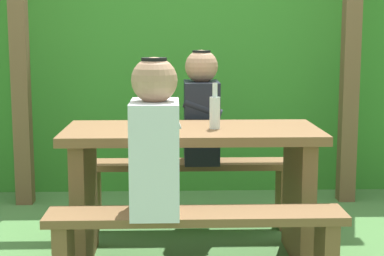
% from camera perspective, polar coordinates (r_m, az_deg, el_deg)
% --- Properties ---
extents(hedge_backdrop, '(6.40, 0.66, 1.70)m').
position_cam_1_polar(hedge_backdrop, '(5.19, -0.68, 4.22)').
color(hedge_backdrop, '#358129').
rests_on(hedge_backdrop, ground_plane).
extents(pergola_post_left, '(0.12, 0.12, 2.06)m').
position_cam_1_polar(pergola_post_left, '(4.66, -15.67, 5.56)').
color(pergola_post_left, brown).
rests_on(pergola_post_left, ground_plane).
extents(pergola_post_right, '(0.12, 0.12, 2.06)m').
position_cam_1_polar(pergola_post_right, '(4.72, 14.48, 5.64)').
color(pergola_post_right, brown).
rests_on(pergola_post_right, ground_plane).
extents(picnic_table, '(1.40, 0.64, 0.75)m').
position_cam_1_polar(picnic_table, '(3.42, 0.00, -4.00)').
color(picnic_table, brown).
rests_on(picnic_table, ground_plane).
extents(bench_near, '(1.40, 0.24, 0.44)m').
position_cam_1_polar(bench_near, '(2.93, 0.38, -10.14)').
color(bench_near, brown).
rests_on(bench_near, ground_plane).
extents(bench_far, '(1.40, 0.24, 0.44)m').
position_cam_1_polar(bench_far, '(4.02, -0.27, -4.87)').
color(bench_far, brown).
rests_on(bench_far, ground_plane).
extents(person_white_shirt, '(0.25, 0.35, 0.72)m').
position_cam_1_polar(person_white_shirt, '(2.81, -3.47, -1.31)').
color(person_white_shirt, silver).
rests_on(person_white_shirt, bench_near).
extents(person_black_coat, '(0.25, 0.35, 0.72)m').
position_cam_1_polar(person_black_coat, '(3.93, 0.88, 1.61)').
color(person_black_coat, black).
rests_on(person_black_coat, bench_far).
extents(drinking_glass, '(0.07, 0.07, 0.09)m').
position_cam_1_polar(drinking_glass, '(3.45, -1.95, 0.98)').
color(drinking_glass, silver).
rests_on(drinking_glass, picnic_table).
extents(bottle_left, '(0.06, 0.06, 0.25)m').
position_cam_1_polar(bottle_left, '(3.34, 2.13, 1.61)').
color(bottle_left, silver).
rests_on(bottle_left, picnic_table).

